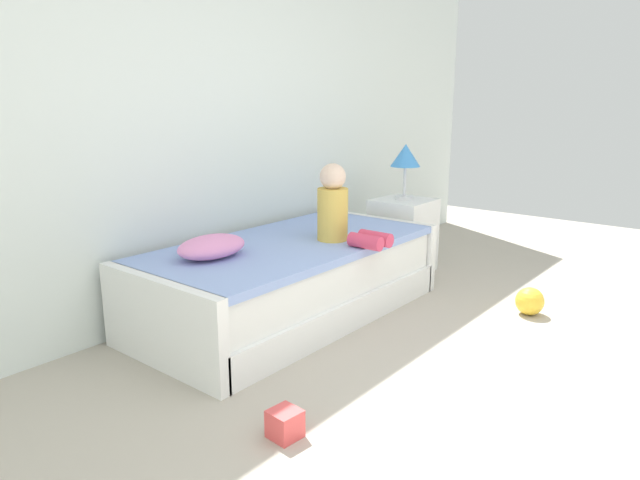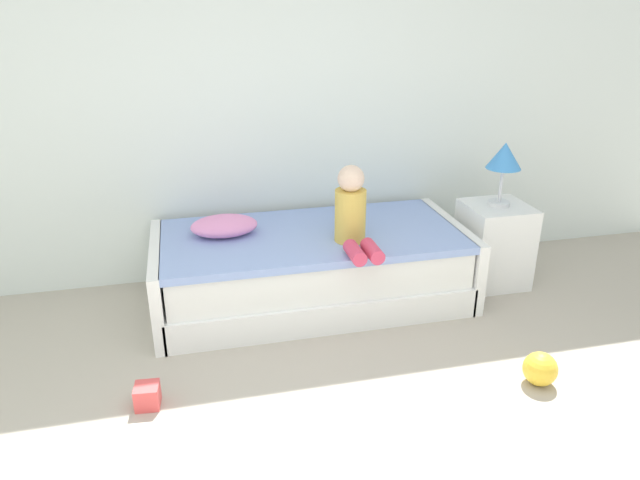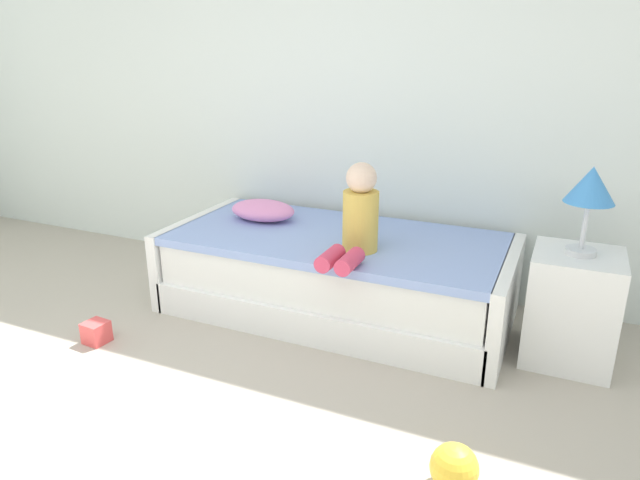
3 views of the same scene
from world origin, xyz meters
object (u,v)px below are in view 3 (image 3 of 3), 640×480
(pillow, at_px, (263,210))
(bed, at_px, (336,274))
(table_lamp, at_px, (590,189))
(toy_block, at_px, (96,332))
(child_figure, at_px, (358,218))
(nightstand, at_px, (571,308))
(toy_ball, at_px, (454,468))

(pillow, bearing_deg, bed, -9.98)
(table_lamp, distance_m, toy_block, 2.74)
(pillow, bearing_deg, child_figure, -22.72)
(nightstand, bearing_deg, child_figure, -170.51)
(child_figure, bearing_deg, nightstand, 9.49)
(pillow, bearing_deg, nightstand, -4.14)
(nightstand, distance_m, child_figure, 1.22)
(bed, distance_m, table_lamp, 1.52)
(bed, distance_m, pillow, 0.66)
(nightstand, relative_size, pillow, 1.36)
(bed, height_order, pillow, pillow)
(toy_ball, xyz_separation_m, toy_block, (-2.08, 0.30, -0.03))
(child_figure, distance_m, toy_block, 1.61)
(bed, bearing_deg, table_lamp, -1.65)
(table_lamp, height_order, toy_block, table_lamp)
(nightstand, bearing_deg, toy_block, -159.71)
(table_lamp, distance_m, pillow, 1.96)
(bed, height_order, child_figure, child_figure)
(toy_ball, bearing_deg, toy_block, 171.81)
(bed, relative_size, child_figure, 4.14)
(bed, xyz_separation_m, toy_block, (-1.08, -0.94, -0.18))
(toy_block, bearing_deg, nightstand, 20.29)
(table_lamp, height_order, toy_ball, table_lamp)
(bed, height_order, nightstand, nightstand)
(table_lamp, distance_m, toy_ball, 1.51)
(nightstand, relative_size, toy_block, 4.85)
(child_figure, xyz_separation_m, pillow, (-0.78, 0.33, -0.14))
(child_figure, distance_m, toy_ball, 1.41)
(child_figure, bearing_deg, toy_ball, -52.20)
(table_lamp, xyz_separation_m, pillow, (-1.92, 0.14, -0.37))
(child_figure, distance_m, pillow, 0.86)
(bed, relative_size, nightstand, 3.52)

